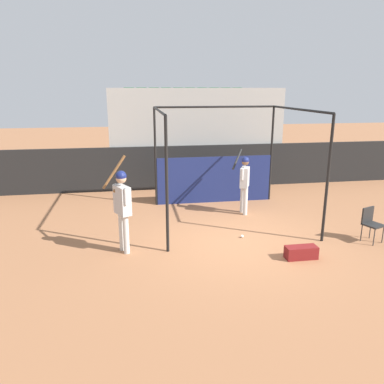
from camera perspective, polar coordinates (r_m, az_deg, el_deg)
ground_plane at (r=9.31m, az=7.01°, el=-7.48°), size 60.00×60.00×0.00m
outfield_wall at (r=14.04m, az=1.10°, el=3.89°), size 24.00×0.12×1.60m
bleacher_section at (r=15.89m, az=-0.23°, el=9.02°), size 6.50×4.00×3.68m
batting_cage at (r=11.51m, az=4.14°, el=3.84°), size 3.87×3.72×3.11m
player_batter at (r=11.08m, az=7.99°, el=1.86°), size 0.57×0.91×1.85m
player_waiting at (r=8.44m, az=-10.60°, el=-1.63°), size 0.65×0.66×2.19m
folding_chair at (r=10.08m, az=25.56°, el=-3.99°), size 0.52×0.52×0.84m
equipment_bag at (r=8.66m, az=16.29°, el=-8.82°), size 0.70×0.28×0.28m
baseball at (r=9.53m, az=7.64°, el=-6.70°), size 0.07×0.07×0.07m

